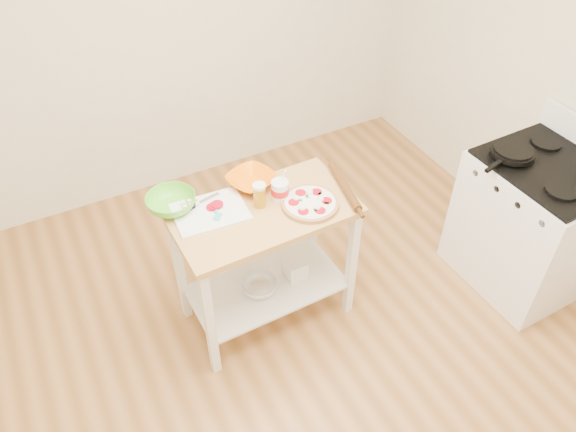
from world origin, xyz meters
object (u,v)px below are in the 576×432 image
(spatula, at_px, (218,212))
(orange_bowl, at_px, (251,180))
(skillet, at_px, (512,152))
(shelf_glass_bowl, at_px, (260,286))
(yogurt_tub, at_px, (280,190))
(rolling_pin, at_px, (344,186))
(prep_island, at_px, (265,243))
(knife, at_px, (194,206))
(green_bowl, at_px, (171,203))
(shelf_bin, at_px, (295,268))
(pizza, at_px, (310,203))
(gas_stove, at_px, (531,223))
(beer_pint, at_px, (259,195))
(cutting_board, at_px, (209,211))

(spatula, height_order, orange_bowl, orange_bowl)
(skillet, relative_size, shelf_glass_bowl, 1.85)
(yogurt_tub, relative_size, rolling_pin, 0.51)
(prep_island, xyz_separation_m, rolling_pin, (0.49, -0.06, 0.28))
(spatula, bearing_deg, knife, 88.77)
(skillet, height_order, green_bowl, skillet)
(yogurt_tub, bearing_deg, spatula, 173.52)
(shelf_bin, bearing_deg, pizza, -58.14)
(gas_stove, xyz_separation_m, shelf_bin, (-1.50, 0.48, -0.15))
(spatula, bearing_deg, shelf_glass_bowl, -74.62)
(prep_island, xyz_separation_m, beer_pint, (-0.00, 0.04, 0.33))
(prep_island, height_order, gas_stove, gas_stove)
(cutting_board, distance_m, spatula, 0.05)
(skillet, bearing_deg, shelf_bin, 152.90)
(skillet, xyz_separation_m, beer_pint, (-1.54, 0.34, 0.00))
(cutting_board, bearing_deg, beer_pint, -12.22)
(gas_stove, distance_m, shelf_bin, 1.58)
(shelf_glass_bowl, bearing_deg, shelf_bin, 1.63)
(cutting_board, xyz_separation_m, beer_pint, (0.27, -0.08, 0.07))
(cutting_board, distance_m, yogurt_tub, 0.41)
(skillet, height_order, cutting_board, skillet)
(cutting_board, height_order, shelf_glass_bowl, cutting_board)
(beer_pint, bearing_deg, shelf_bin, -14.33)
(gas_stove, xyz_separation_m, skillet, (-0.16, 0.19, 0.50))
(knife, relative_size, beer_pint, 1.80)
(skillet, distance_m, green_bowl, 2.07)
(orange_bowl, height_order, shelf_bin, orange_bowl)
(pizza, xyz_separation_m, yogurt_tub, (-0.12, 0.13, 0.04))
(beer_pint, bearing_deg, orange_bowl, 79.15)
(pizza, bearing_deg, yogurt_tub, 133.80)
(cutting_board, xyz_separation_m, spatula, (0.04, -0.04, 0.01))
(yogurt_tub, bearing_deg, shelf_bin, -34.41)
(pizza, xyz_separation_m, orange_bowl, (-0.21, 0.32, 0.02))
(green_bowl, bearing_deg, gas_stove, -18.92)
(orange_bowl, xyz_separation_m, beer_pint, (-0.04, -0.19, 0.04))
(knife, height_order, shelf_glass_bowl, knife)
(knife, distance_m, shelf_bin, 0.83)
(orange_bowl, xyz_separation_m, shelf_bin, (0.17, -0.24, -0.61))
(knife, bearing_deg, pizza, -36.53)
(skillet, bearing_deg, prep_island, 154.22)
(yogurt_tub, bearing_deg, rolling_pin, -15.50)
(spatula, xyz_separation_m, shelf_glass_bowl, (0.18, -0.10, -0.62))
(beer_pint, distance_m, yogurt_tub, 0.13)
(yogurt_tub, distance_m, shelf_bin, 0.64)
(spatula, distance_m, rolling_pin, 0.75)
(gas_stove, height_order, yogurt_tub, yogurt_tub)
(yogurt_tub, distance_m, shelf_glass_bowl, 0.69)
(beer_pint, bearing_deg, skillet, -12.60)
(pizza, xyz_separation_m, beer_pint, (-0.25, 0.13, 0.06))
(green_bowl, relative_size, shelf_glass_bowl, 1.23)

